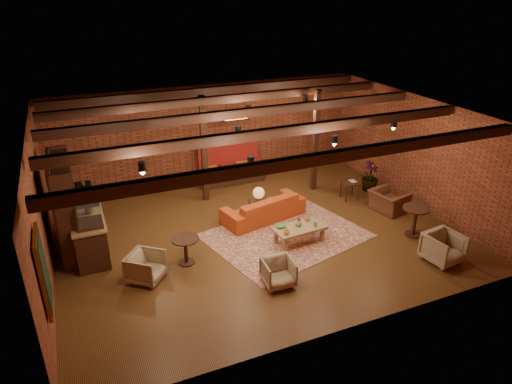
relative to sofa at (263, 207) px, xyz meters
name	(u,v)px	position (x,y,z in m)	size (l,w,h in m)	color
floor	(258,234)	(-0.50, -0.76, -0.35)	(10.00, 10.00, 0.00)	#3F1C0F
ceiling	(258,116)	(-0.50, -0.76, 2.85)	(10.00, 8.00, 0.02)	black
wall_back	(209,134)	(-0.50, 3.24, 1.25)	(10.00, 0.02, 3.20)	brown
wall_front	(347,260)	(-0.50, -4.76, 1.25)	(10.00, 0.02, 3.20)	brown
wall_left	(40,215)	(-5.50, -0.76, 1.25)	(0.02, 8.00, 3.20)	brown
wall_right	(416,152)	(4.50, -0.76, 1.25)	(0.02, 8.00, 3.20)	brown
ceiling_beams	(258,121)	(-0.50, -0.76, 2.73)	(9.80, 6.40, 0.22)	black
ceiling_pipe	(234,114)	(-0.50, 0.84, 2.50)	(0.12, 0.12, 9.60)	black
post_left	(204,150)	(-1.10, 1.84, 1.25)	(0.16, 0.16, 3.20)	black
post_right	(315,141)	(2.30, 1.24, 1.25)	(0.16, 0.16, 3.20)	black
service_counter	(87,220)	(-4.60, 0.24, 0.45)	(0.80, 2.50, 1.60)	black
plant_counter	(88,200)	(-4.50, 0.44, 0.87)	(0.35, 0.39, 0.30)	#337F33
shelving_hutch	(66,206)	(-5.00, 0.34, 0.85)	(0.52, 2.00, 2.40)	black
chalkboard_menu	(44,272)	(-5.43, -3.06, 1.25)	(0.08, 0.96, 1.46)	black
banquette	(232,168)	(0.10, 2.79, 0.15)	(2.10, 0.70, 1.00)	maroon
service_sign	(236,116)	(0.10, 2.34, 2.00)	(0.86, 0.06, 0.30)	orange
ceiling_spotlights	(258,130)	(-0.50, -0.76, 2.51)	(6.40, 4.40, 0.28)	black
rug	(286,235)	(0.16, -1.13, -0.34)	(3.83, 2.93, 0.01)	maroon
sofa	(263,207)	(0.00, 0.00, 0.00)	(2.37, 0.93, 0.69)	#B24018
coffee_table	(299,229)	(0.29, -1.56, 0.06)	(1.37, 0.76, 0.70)	olive
side_table_lamp	(259,195)	(-0.16, -0.06, 0.42)	(0.53, 0.53, 1.01)	black
round_table_left	(186,246)	(-2.58, -1.36, 0.11)	(0.65, 0.65, 0.67)	black
armchair_a	(146,266)	(-3.57, -1.66, 0.02)	(0.71, 0.67, 0.73)	beige
armchair_b	(278,271)	(-0.95, -2.96, -0.01)	(0.65, 0.61, 0.67)	beige
armchair_right	(389,198)	(3.51, -1.01, 0.07)	(0.96, 0.63, 0.84)	brown
side_table_book	(350,183)	(2.96, 0.16, 0.17)	(0.56, 0.56, 0.58)	black
round_table_right	(415,217)	(3.24, -2.40, 0.19)	(0.69, 0.69, 0.80)	black
armchair_far	(443,246)	(3.03, -3.65, 0.06)	(0.78, 0.73, 0.80)	beige
plant_tall	(373,148)	(3.90, 0.44, 1.09)	(1.60, 1.60, 2.86)	#4C7F4C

